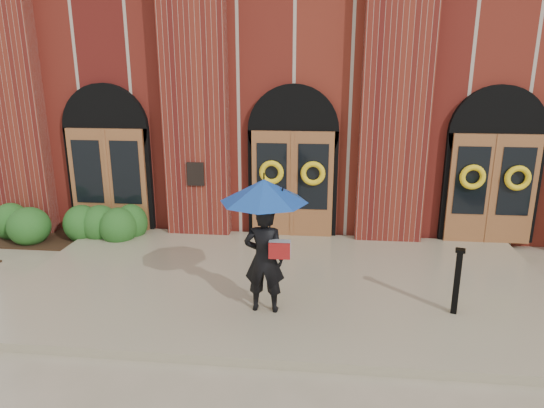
# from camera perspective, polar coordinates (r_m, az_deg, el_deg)

# --- Properties ---
(ground) EXTENTS (90.00, 90.00, 0.00)m
(ground) POSITION_cam_1_polar(r_m,az_deg,el_deg) (9.30, 1.18, -10.07)
(ground) COLOR gray
(ground) RESTS_ON ground
(landing) EXTENTS (10.00, 5.30, 0.15)m
(landing) POSITION_cam_1_polar(r_m,az_deg,el_deg) (9.40, 1.26, -9.26)
(landing) COLOR gray
(landing) RESTS_ON ground
(church_building) EXTENTS (16.20, 12.53, 7.00)m
(church_building) POSITION_cam_1_polar(r_m,az_deg,el_deg) (17.14, 3.87, 13.97)
(church_building) COLOR maroon
(church_building) RESTS_ON ground
(man_with_umbrella) EXTENTS (1.43, 1.43, 2.24)m
(man_with_umbrella) POSITION_cam_1_polar(r_m,az_deg,el_deg) (7.69, -0.91, -1.96)
(man_with_umbrella) COLOR black
(man_with_umbrella) RESTS_ON landing
(metal_post) EXTENTS (0.18, 0.18, 1.12)m
(metal_post) POSITION_cam_1_polar(r_m,az_deg,el_deg) (8.49, 20.94, -8.35)
(metal_post) COLOR black
(metal_post) RESTS_ON landing
(hedge_wall_left) EXTENTS (3.28, 1.31, 0.84)m
(hedge_wall_left) POSITION_cam_1_polar(r_m,az_deg,el_deg) (12.69, -22.81, -2.10)
(hedge_wall_left) COLOR #204D19
(hedge_wall_left) RESTS_ON ground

